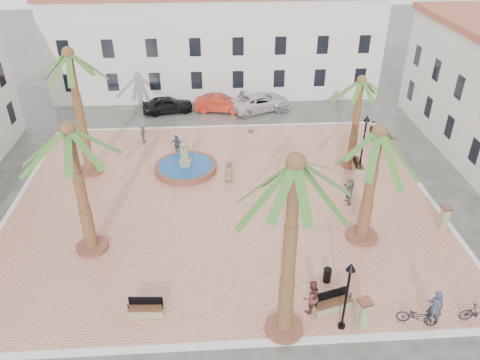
% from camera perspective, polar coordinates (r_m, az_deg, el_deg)
% --- Properties ---
extents(ground, '(120.00, 120.00, 0.00)m').
position_cam_1_polar(ground, '(29.46, -1.94, -2.72)').
color(ground, '#56544F').
rests_on(ground, ground).
extents(plaza, '(26.00, 22.00, 0.15)m').
position_cam_1_polar(plaza, '(29.42, -1.95, -2.60)').
color(plaza, tan).
rests_on(plaza, ground).
extents(kerb_n, '(26.30, 0.30, 0.16)m').
position_cam_1_polar(kerb_n, '(39.02, -2.51, 6.47)').
color(kerb_n, silver).
rests_on(kerb_n, ground).
extents(kerb_s, '(26.30, 0.30, 0.16)m').
position_cam_1_polar(kerb_s, '(21.21, -0.86, -19.44)').
color(kerb_s, silver).
rests_on(kerb_s, ground).
extents(kerb_e, '(0.30, 22.30, 0.16)m').
position_cam_1_polar(kerb_e, '(32.38, 21.71, -1.59)').
color(kerb_e, silver).
rests_on(kerb_e, ground).
extents(kerb_w, '(0.30, 22.30, 0.16)m').
position_cam_1_polar(kerb_w, '(31.94, -25.99, -3.16)').
color(kerb_w, silver).
rests_on(kerb_w, ground).
extents(building_north, '(30.40, 7.40, 9.50)m').
position_cam_1_polar(building_north, '(45.91, -2.95, 16.56)').
color(building_north, silver).
rests_on(building_north, ground).
extents(fountain, '(4.27, 4.27, 2.21)m').
position_cam_1_polar(fountain, '(32.59, -6.65, 1.64)').
color(fountain, brown).
rests_on(fountain, plaza).
extents(palm_nw, '(5.58, 5.58, 8.67)m').
position_cam_1_polar(palm_nw, '(31.07, -19.93, 12.72)').
color(palm_nw, brown).
rests_on(palm_nw, plaza).
extents(palm_sw, '(5.52, 5.52, 7.48)m').
position_cam_1_polar(palm_sw, '(23.55, -19.88, 3.89)').
color(palm_sw, brown).
rests_on(palm_sw, plaza).
extents(palm_s, '(5.50, 5.50, 8.84)m').
position_cam_1_polar(palm_s, '(16.79, 6.63, -0.66)').
color(palm_s, brown).
rests_on(palm_s, plaza).
extents(palm_e, '(5.71, 5.71, 6.96)m').
position_cam_1_polar(palm_e, '(24.21, 16.33, 3.88)').
color(palm_e, brown).
rests_on(palm_e, plaza).
extents(palm_ne, '(4.75, 4.75, 6.55)m').
position_cam_1_polar(palm_ne, '(31.86, 14.43, 10.42)').
color(palm_ne, brown).
rests_on(palm_ne, plaza).
extents(bench_s, '(1.69, 0.60, 0.88)m').
position_cam_1_polar(bench_s, '(22.47, -11.39, -15.28)').
color(bench_s, gray).
rests_on(bench_s, plaza).
extents(bench_se, '(1.97, 1.07, 0.99)m').
position_cam_1_polar(bench_se, '(22.66, 11.25, -14.64)').
color(bench_se, gray).
rests_on(bench_se, plaza).
extents(bench_e, '(0.70, 1.95, 1.01)m').
position_cam_1_polar(bench_e, '(33.62, 14.03, 1.81)').
color(bench_e, gray).
rests_on(bench_e, plaza).
extents(bench_ne, '(1.53, 1.98, 1.03)m').
position_cam_1_polar(bench_ne, '(37.96, 16.73, 4.96)').
color(bench_ne, gray).
rests_on(bench_ne, plaza).
extents(lamppost_s, '(0.40, 0.40, 3.72)m').
position_cam_1_polar(lamppost_s, '(20.41, 13.04, -12.38)').
color(lamppost_s, black).
rests_on(lamppost_s, plaza).
extents(lamppost_e, '(0.45, 0.45, 4.13)m').
position_cam_1_polar(lamppost_e, '(32.31, 14.95, 5.46)').
color(lamppost_e, black).
rests_on(lamppost_e, plaza).
extents(bollard_se, '(0.67, 0.67, 1.55)m').
position_cam_1_polar(bollard_se, '(21.85, 14.78, -15.43)').
color(bollard_se, gray).
rests_on(bollard_se, plaza).
extents(bollard_n, '(0.50, 0.50, 1.29)m').
position_cam_1_polar(bollard_n, '(35.49, 1.29, 5.15)').
color(bollard_n, gray).
rests_on(bollard_n, plaza).
extents(bollard_e, '(0.57, 0.57, 1.43)m').
position_cam_1_polar(bollard_e, '(29.03, 23.64, -4.19)').
color(bollard_e, gray).
rests_on(bollard_e, plaza).
extents(litter_bin, '(0.40, 0.40, 0.78)m').
position_cam_1_polar(litter_bin, '(23.86, 10.59, -11.34)').
color(litter_bin, black).
rests_on(litter_bin, plaza).
extents(cyclist_a, '(0.80, 0.65, 1.88)m').
position_cam_1_polar(cyclist_a, '(22.87, 22.66, -14.14)').
color(cyclist_a, '#31374A').
rests_on(cyclist_a, plaza).
extents(bicycle_a, '(1.89, 1.09, 0.94)m').
position_cam_1_polar(bicycle_a, '(22.92, 20.80, -15.21)').
color(bicycle_a, black).
rests_on(bicycle_a, plaza).
extents(cyclist_b, '(1.04, 0.93, 1.78)m').
position_cam_1_polar(cyclist_b, '(21.96, 8.68, -13.91)').
color(cyclist_b, brown).
rests_on(cyclist_b, plaza).
extents(bicycle_b, '(1.74, 0.59, 1.03)m').
position_cam_1_polar(bicycle_b, '(24.10, 27.08, -14.13)').
color(bicycle_b, black).
rests_on(bicycle_b, plaza).
extents(pedestrian_fountain_a, '(0.86, 0.70, 1.53)m').
position_cam_1_polar(pedestrian_fountain_a, '(30.92, -1.37, 1.09)').
color(pedestrian_fountain_a, '#7F6551').
rests_on(pedestrian_fountain_a, plaza).
extents(pedestrian_fountain_b, '(1.01, 0.81, 1.61)m').
position_cam_1_polar(pedestrian_fountain_b, '(34.46, -7.73, 4.26)').
color(pedestrian_fountain_b, '#3D4E66').
rests_on(pedestrian_fountain_b, plaza).
extents(pedestrian_north, '(0.78, 1.15, 1.65)m').
position_cam_1_polar(pedestrian_north, '(36.69, -11.66, 5.68)').
color(pedestrian_north, '#525257').
rests_on(pedestrian_north, plaza).
extents(pedestrian_east, '(0.68, 1.61, 1.68)m').
position_cam_1_polar(pedestrian_east, '(29.43, 13.17, -1.36)').
color(pedestrian_east, '#62584B').
rests_on(pedestrian_east, plaza).
extents(car_black, '(4.64, 2.57, 1.49)m').
position_cam_1_polar(car_black, '(42.12, -8.84, 9.06)').
color(car_black, black).
rests_on(car_black, ground).
extents(car_red, '(4.63, 2.16, 1.47)m').
position_cam_1_polar(car_red, '(41.96, -2.47, 9.30)').
color(car_red, '#AF2415').
rests_on(car_red, ground).
extents(car_silver, '(4.87, 2.90, 1.32)m').
position_cam_1_polar(car_silver, '(42.57, 2.99, 9.51)').
color(car_silver, '#B7B8C0').
rests_on(car_silver, ground).
extents(car_white, '(5.97, 4.46, 1.51)m').
position_cam_1_polar(car_white, '(42.25, 2.48, 9.49)').
color(car_white, silver).
rests_on(car_white, ground).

